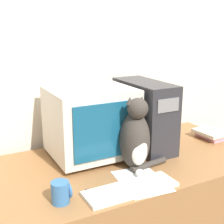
{
  "coord_description": "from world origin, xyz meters",
  "views": [
    {
      "loc": [
        -0.82,
        -1.01,
        1.46
      ],
      "look_at": [
        -0.07,
        0.43,
        1.01
      ],
      "focal_mm": 50.0,
      "sensor_mm": 36.0,
      "label": 1
    }
  ],
  "objects_px": {
    "cat": "(136,138)",
    "book_stack": "(210,134)",
    "keyboard": "(131,189)",
    "computer_tower": "(144,115)",
    "mug": "(61,192)",
    "crt_monitor": "(91,122)",
    "pen": "(99,190)"
  },
  "relations": [
    {
      "from": "crt_monitor",
      "to": "computer_tower",
      "type": "relative_size",
      "value": 0.98
    },
    {
      "from": "crt_monitor",
      "to": "pen",
      "type": "distance_m",
      "value": 0.46
    },
    {
      "from": "computer_tower",
      "to": "mug",
      "type": "bearing_deg",
      "value": -150.63
    },
    {
      "from": "crt_monitor",
      "to": "book_stack",
      "type": "relative_size",
      "value": 2.22
    },
    {
      "from": "book_stack",
      "to": "pen",
      "type": "bearing_deg",
      "value": -163.61
    },
    {
      "from": "cat",
      "to": "computer_tower",
      "type": "bearing_deg",
      "value": 65.65
    },
    {
      "from": "computer_tower",
      "to": "pen",
      "type": "relative_size",
      "value": 3.83
    },
    {
      "from": "crt_monitor",
      "to": "book_stack",
      "type": "height_order",
      "value": "crt_monitor"
    },
    {
      "from": "crt_monitor",
      "to": "cat",
      "type": "distance_m",
      "value": 0.3
    },
    {
      "from": "keyboard",
      "to": "mug",
      "type": "distance_m",
      "value": 0.32
    },
    {
      "from": "computer_tower",
      "to": "book_stack",
      "type": "relative_size",
      "value": 2.25
    },
    {
      "from": "keyboard",
      "to": "cat",
      "type": "bearing_deg",
      "value": 53.24
    },
    {
      "from": "crt_monitor",
      "to": "mug",
      "type": "bearing_deg",
      "value": -128.9
    },
    {
      "from": "book_stack",
      "to": "cat",
      "type": "bearing_deg",
      "value": -167.51
    },
    {
      "from": "pen",
      "to": "mug",
      "type": "height_order",
      "value": "mug"
    },
    {
      "from": "keyboard",
      "to": "cat",
      "type": "distance_m",
      "value": 0.29
    },
    {
      "from": "crt_monitor",
      "to": "cat",
      "type": "relative_size",
      "value": 1.14
    },
    {
      "from": "pen",
      "to": "mug",
      "type": "xyz_separation_m",
      "value": [
        -0.19,
        -0.01,
        0.04
      ]
    },
    {
      "from": "cat",
      "to": "book_stack",
      "type": "bearing_deg",
      "value": 29.12
    },
    {
      "from": "cat",
      "to": "keyboard",
      "type": "bearing_deg",
      "value": -110.13
    },
    {
      "from": "crt_monitor",
      "to": "book_stack",
      "type": "xyz_separation_m",
      "value": [
        0.83,
        -0.1,
        -0.18
      ]
    },
    {
      "from": "cat",
      "to": "pen",
      "type": "relative_size",
      "value": 3.29
    },
    {
      "from": "keyboard",
      "to": "mug",
      "type": "xyz_separation_m",
      "value": [
        -0.32,
        0.05,
        0.04
      ]
    },
    {
      "from": "computer_tower",
      "to": "mug",
      "type": "relative_size",
      "value": 4.75
    },
    {
      "from": "book_stack",
      "to": "mug",
      "type": "height_order",
      "value": "mug"
    },
    {
      "from": "pen",
      "to": "cat",
      "type": "bearing_deg",
      "value": 25.41
    },
    {
      "from": "computer_tower",
      "to": "keyboard",
      "type": "height_order",
      "value": "computer_tower"
    },
    {
      "from": "keyboard",
      "to": "pen",
      "type": "distance_m",
      "value": 0.15
    },
    {
      "from": "mug",
      "to": "book_stack",
      "type": "bearing_deg",
      "value": 14.26
    },
    {
      "from": "computer_tower",
      "to": "cat",
      "type": "height_order",
      "value": "computer_tower"
    },
    {
      "from": "crt_monitor",
      "to": "cat",
      "type": "xyz_separation_m",
      "value": [
        0.14,
        -0.25,
        -0.04
      ]
    },
    {
      "from": "book_stack",
      "to": "pen",
      "type": "xyz_separation_m",
      "value": [
        -0.97,
        -0.28,
        -0.03
      ]
    }
  ]
}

